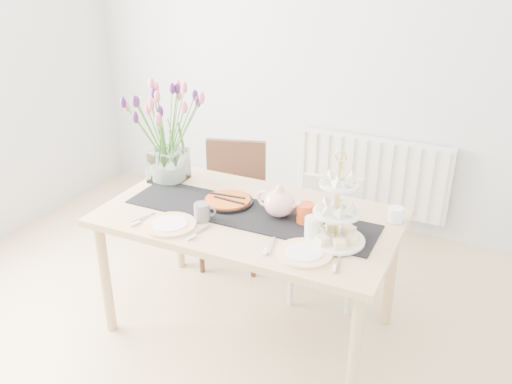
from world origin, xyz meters
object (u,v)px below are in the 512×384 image
at_px(chair_brown, 234,194).
at_px(plate_right, 304,253).
at_px(cream_jug, 396,215).
at_px(teapot, 279,203).
at_px(mug_white, 314,228).
at_px(mug_orange, 305,214).
at_px(radiator, 371,175).
at_px(tulip_vase, 165,118).
at_px(tart_tin, 228,202).
at_px(mug_grey, 202,212).
at_px(plate_left, 170,225).
at_px(dining_table, 249,227).
at_px(chair_white, 328,230).
at_px(cake_stand, 336,220).

distance_m(chair_brown, plate_right, 1.31).
xyz_separation_m(cream_jug, plate_right, (-0.32, -0.51, -0.03)).
relative_size(teapot, mug_white, 2.41).
bearing_deg(mug_orange, cream_jug, -17.01).
height_order(radiator, tulip_vase, tulip_vase).
height_order(chair_brown, mug_orange, mug_orange).
bearing_deg(tart_tin, mug_grey, -97.34).
distance_m(mug_orange, plate_left, 0.71).
height_order(dining_table, plate_left, plate_left).
distance_m(cream_jug, mug_white, 0.48).
distance_m(radiator, mug_white, 1.66).
height_order(teapot, plate_left, teapot).
relative_size(dining_table, chair_brown, 1.88).
bearing_deg(plate_right, mug_orange, 110.04).
distance_m(tulip_vase, tart_tin, 0.64).
xyz_separation_m(dining_table, chair_brown, (-0.46, 0.68, -0.18)).
bearing_deg(teapot, chair_white, 86.13).
distance_m(tart_tin, mug_orange, 0.48).
relative_size(radiator, plate_left, 4.38).
height_order(cake_stand, tart_tin, cake_stand).
bearing_deg(mug_white, tulip_vase, -164.99).
bearing_deg(tulip_vase, tart_tin, -16.27).
height_order(chair_brown, plate_right, chair_brown).
relative_size(mug_grey, plate_right, 0.37).
bearing_deg(tart_tin, mug_white, -15.09).
bearing_deg(cream_jug, plate_left, -163.34).
bearing_deg(plate_right, cake_stand, 60.61).
xyz_separation_m(radiator, chair_brown, (-0.76, -0.85, 0.04)).
xyz_separation_m(dining_table, mug_orange, (0.31, 0.04, 0.13)).
bearing_deg(tulip_vase, dining_table, -17.30).
xyz_separation_m(dining_table, chair_white, (0.28, 0.57, -0.24)).
distance_m(cake_stand, tart_tin, 0.70).
bearing_deg(teapot, mug_grey, -139.84).
bearing_deg(mug_grey, mug_white, -26.97).
bearing_deg(tulip_vase, radiator, 54.20).
height_order(radiator, plate_right, plate_right).
height_order(cake_stand, mug_white, cake_stand).
bearing_deg(cream_jug, mug_grey, -166.29).
xyz_separation_m(chair_brown, mug_orange, (0.77, -0.64, 0.31)).
relative_size(mug_white, mug_orange, 1.01).
bearing_deg(cake_stand, dining_table, 170.40).
distance_m(tart_tin, plate_left, 0.39).
relative_size(mug_grey, mug_orange, 0.90).
bearing_deg(mug_grey, dining_table, 6.94).
bearing_deg(dining_table, plate_left, -136.96).
relative_size(chair_white, mug_orange, 6.92).
relative_size(mug_grey, mug_white, 0.89).
height_order(radiator, cream_jug, cream_jug).
relative_size(chair_brown, tart_tin, 2.96).
bearing_deg(radiator, cream_jug, -71.33).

